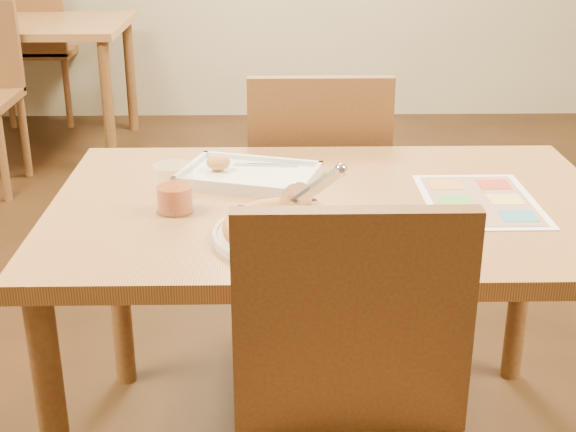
{
  "coord_description": "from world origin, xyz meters",
  "views": [
    {
      "loc": [
        -0.14,
        -1.73,
        1.38
      ],
      "look_at": [
        -0.11,
        -0.22,
        0.77
      ],
      "focal_mm": 50.0,
      "sensor_mm": 36.0,
      "label": 1
    }
  ],
  "objects_px": {
    "menu": "(480,200)",
    "bg_table": "(9,37)",
    "glass_tumbler": "(174,191)",
    "chair_near": "(356,412)",
    "plate": "(288,235)",
    "chair_far": "(318,178)",
    "bg_chair_far": "(35,35)",
    "dining_table": "(332,235)",
    "appetizer_tray": "(247,176)",
    "pizza_cutter": "(311,191)",
    "pizza": "(286,227)"
  },
  "relations": [
    {
      "from": "menu",
      "to": "bg_table",
      "type": "bearing_deg",
      "value": 124.63
    },
    {
      "from": "bg_table",
      "to": "glass_tumbler",
      "type": "height_order",
      "value": "glass_tumbler"
    },
    {
      "from": "chair_near",
      "to": "plate",
      "type": "height_order",
      "value": "chair_near"
    },
    {
      "from": "chair_far",
      "to": "bg_chair_far",
      "type": "relative_size",
      "value": 1.0
    },
    {
      "from": "dining_table",
      "to": "appetizer_tray",
      "type": "bearing_deg",
      "value": 144.04
    },
    {
      "from": "dining_table",
      "to": "bg_chair_far",
      "type": "distance_m",
      "value": 3.67
    },
    {
      "from": "dining_table",
      "to": "bg_table",
      "type": "relative_size",
      "value": 1.0
    },
    {
      "from": "dining_table",
      "to": "menu",
      "type": "bearing_deg",
      "value": -1.78
    },
    {
      "from": "dining_table",
      "to": "bg_chair_far",
      "type": "relative_size",
      "value": 2.77
    },
    {
      "from": "bg_table",
      "to": "bg_chair_far",
      "type": "bearing_deg",
      "value": 90.0
    },
    {
      "from": "bg_table",
      "to": "plate",
      "type": "xyz_separation_m",
      "value": [
        1.49,
        -3.02,
        0.09
      ]
    },
    {
      "from": "chair_near",
      "to": "menu",
      "type": "xyz_separation_m",
      "value": [
        0.34,
        0.59,
        0.16
      ]
    },
    {
      "from": "chair_near",
      "to": "appetizer_tray",
      "type": "relative_size",
      "value": 1.25
    },
    {
      "from": "dining_table",
      "to": "pizza_cutter",
      "type": "height_order",
      "value": "pizza_cutter"
    },
    {
      "from": "plate",
      "to": "pizza_cutter",
      "type": "relative_size",
      "value": 2.22
    },
    {
      "from": "pizza",
      "to": "glass_tumbler",
      "type": "distance_m",
      "value": 0.3
    },
    {
      "from": "chair_far",
      "to": "pizza",
      "type": "bearing_deg",
      "value": 82.36
    },
    {
      "from": "bg_table",
      "to": "plate",
      "type": "relative_size",
      "value": 4.18
    },
    {
      "from": "bg_table",
      "to": "appetizer_tray",
      "type": "distance_m",
      "value": 3.0
    },
    {
      "from": "appetizer_tray",
      "to": "pizza",
      "type": "bearing_deg",
      "value": -76.2
    },
    {
      "from": "plate",
      "to": "dining_table",
      "type": "bearing_deg",
      "value": 63.51
    },
    {
      "from": "chair_near",
      "to": "pizza",
      "type": "relative_size",
      "value": 1.79
    },
    {
      "from": "bg_chair_far",
      "to": "menu",
      "type": "xyz_separation_m",
      "value": [
        1.94,
        -3.31,
        0.16
      ]
    },
    {
      "from": "dining_table",
      "to": "menu",
      "type": "relative_size",
      "value": 3.64
    },
    {
      "from": "glass_tumbler",
      "to": "chair_near",
      "type": "bearing_deg",
      "value": -56.69
    },
    {
      "from": "bg_table",
      "to": "pizza",
      "type": "bearing_deg",
      "value": -63.79
    },
    {
      "from": "chair_far",
      "to": "pizza_cutter",
      "type": "height_order",
      "value": "chair_far"
    },
    {
      "from": "dining_table",
      "to": "bg_chair_far",
      "type": "height_order",
      "value": "bg_chair_far"
    },
    {
      "from": "dining_table",
      "to": "appetizer_tray",
      "type": "relative_size",
      "value": 3.47
    },
    {
      "from": "chair_far",
      "to": "menu",
      "type": "xyz_separation_m",
      "value": [
        0.34,
        -0.61,
        0.16
      ]
    },
    {
      "from": "bg_table",
      "to": "menu",
      "type": "relative_size",
      "value": 3.64
    },
    {
      "from": "chair_far",
      "to": "menu",
      "type": "relative_size",
      "value": 1.32
    },
    {
      "from": "chair_far",
      "to": "bg_chair_far",
      "type": "distance_m",
      "value": 3.14
    },
    {
      "from": "dining_table",
      "to": "menu",
      "type": "xyz_separation_m",
      "value": [
        0.34,
        -0.01,
        0.09
      ]
    },
    {
      "from": "chair_far",
      "to": "appetizer_tray",
      "type": "relative_size",
      "value": 1.25
    },
    {
      "from": "pizza",
      "to": "menu",
      "type": "height_order",
      "value": "pizza"
    },
    {
      "from": "chair_near",
      "to": "chair_far",
      "type": "relative_size",
      "value": 1.0
    },
    {
      "from": "chair_near",
      "to": "plate",
      "type": "relative_size",
      "value": 1.51
    },
    {
      "from": "bg_table",
      "to": "plate",
      "type": "distance_m",
      "value": 3.37
    },
    {
      "from": "dining_table",
      "to": "menu",
      "type": "height_order",
      "value": "menu"
    },
    {
      "from": "plate",
      "to": "pizza",
      "type": "bearing_deg",
      "value": -110.53
    },
    {
      "from": "bg_chair_far",
      "to": "appetizer_tray",
      "type": "xyz_separation_m",
      "value": [
        1.4,
        -3.16,
        0.17
      ]
    },
    {
      "from": "pizza_cutter",
      "to": "bg_table",
      "type": "bearing_deg",
      "value": 81.46
    },
    {
      "from": "dining_table",
      "to": "appetizer_tray",
      "type": "height_order",
      "value": "appetizer_tray"
    },
    {
      "from": "chair_far",
      "to": "pizza",
      "type": "relative_size",
      "value": 1.79
    },
    {
      "from": "bg_chair_far",
      "to": "plate",
      "type": "height_order",
      "value": "bg_chair_far"
    },
    {
      "from": "glass_tumbler",
      "to": "appetizer_tray",
      "type": "bearing_deg",
      "value": 52.98
    },
    {
      "from": "chair_near",
      "to": "bg_chair_far",
      "type": "relative_size",
      "value": 1.0
    },
    {
      "from": "plate",
      "to": "appetizer_tray",
      "type": "distance_m",
      "value": 0.37
    },
    {
      "from": "dining_table",
      "to": "menu",
      "type": "distance_m",
      "value": 0.35
    }
  ]
}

